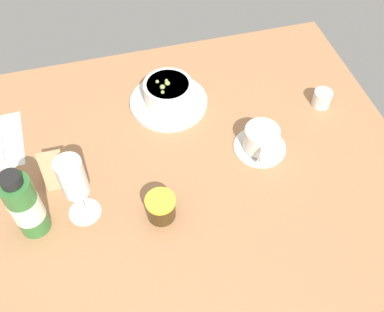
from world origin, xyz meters
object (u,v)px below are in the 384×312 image
Objects in this scene: jam_jar at (161,207)px; menu_card at (54,167)px; porridge_bowl at (168,95)px; wine_glass at (73,181)px; sauce_bottle_green at (25,206)px; coffee_cup at (261,141)px; creamer_jug at (322,99)px.

menu_card is at bearing -35.78° from jam_jar.
porridge_bowl is 32.59cm from jam_jar.
porridge_bowl is 1.13× the size of wine_glass.
menu_card is (-5.42, -10.55, -3.12)cm from sauce_bottle_green.
menu_card is (46.43, -3.10, 2.04)cm from coffee_cup.
sauce_bottle_green reaches higher than wine_glass.
jam_jar is at bearing 23.65° from coffee_cup.
menu_card is at bearing -3.82° from coffee_cup.
menu_card is (20.22, -14.57, 2.04)cm from jam_jar.
sauce_bottle_green is at bearing 38.44° from porridge_bowl.
creamer_jug is at bearing -155.42° from jam_jar.
porridge_bowl reaches higher than jam_jar.
porridge_bowl reaches higher than coffee_cup.
sauce_bottle_green is 1.77× the size of menu_card.
menu_card reaches higher than creamer_jug.
menu_card is at bearing -117.21° from sauce_bottle_green.
wine_glass is 1.73× the size of menu_card.
coffee_cup is 0.72× the size of wine_glass.
porridge_bowl is at bearing -149.94° from menu_card.
coffee_cup is at bearing -156.35° from jam_jar.
wine_glass is 0.98× the size of sauce_bottle_green.
sauce_bottle_green reaches higher than jam_jar.
wine_glass is at bearing 47.54° from porridge_bowl.
coffee_cup is 2.28× the size of creamer_jug.
creamer_jug is 0.88× the size of jam_jar.
jam_jar is (26.21, 11.48, -0.00)cm from coffee_cup.
creamer_jug is at bearing -165.17° from wine_glass.
jam_jar is (8.82, 31.38, -0.22)cm from porridge_bowl.
jam_jar reaches higher than creamer_jug.
jam_jar is at bearing 171.07° from sauce_bottle_green.
menu_card reaches higher than porridge_bowl.
coffee_cup reaches higher than creamer_jug.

